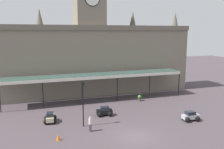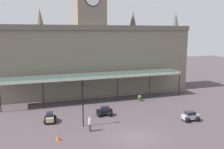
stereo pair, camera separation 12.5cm
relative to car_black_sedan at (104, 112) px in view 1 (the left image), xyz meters
name	(u,v)px [view 1 (the left image)]	position (x,y,z in m)	size (l,w,h in m)	color
ground_plane	(136,137)	(1.13, -7.24, -0.50)	(140.00, 140.00, 0.00)	#493E44
station_building	(90,56)	(1.13, 12.19, 6.16)	(35.70, 5.79, 19.40)	slate
entrance_canopy	(98,75)	(1.13, 7.07, 3.56)	(28.06, 3.26, 4.23)	#38564C
car_black_sedan	(104,112)	(0.00, 0.00, 0.00)	(2.15, 1.70, 1.19)	black
car_beige_sedan	(50,118)	(-6.85, -0.12, 0.00)	(1.67, 2.14, 1.19)	tan
car_silver_sedan	(190,117)	(9.38, -5.18, 0.00)	(2.10, 1.60, 1.19)	#B2B5BA
pedestrian_crossing_forecourt	(90,123)	(-2.96, -4.37, 0.41)	(0.34, 0.38, 1.67)	#3F384C
victorian_lamppost	(83,99)	(-3.37, -2.72, 2.79)	(0.30, 0.30, 5.35)	black
traffic_cone	(58,137)	(-6.53, -5.52, -0.15)	(0.40, 0.40, 0.70)	orange
planter_near_kerb	(140,98)	(7.25, 4.75, -0.01)	(0.60, 0.60, 0.96)	#47423D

